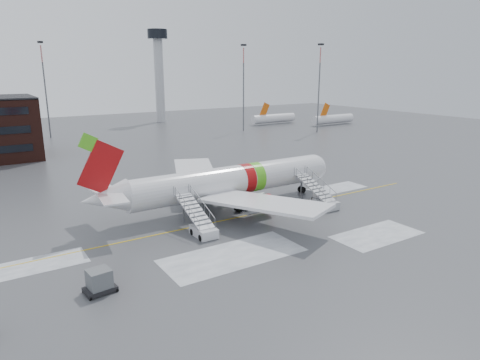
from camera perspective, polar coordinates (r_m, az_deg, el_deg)
ground at (r=52.98m, az=-1.08°, el=-4.74°), size 260.00×260.00×0.00m
airliner at (r=55.05m, az=-1.95°, el=-0.28°), size 35.03×32.97×11.18m
airstair_fwd at (r=56.99m, az=10.88°, el=-2.48°), size 2.05×7.70×3.48m
airstair_aft at (r=47.05m, az=-5.30°, el=-5.97°), size 2.05×7.70×3.48m
pushback_tug at (r=58.36m, az=10.79°, el=-2.48°), size 3.00×2.70×1.52m
uld_container at (r=37.17m, az=-18.22°, el=-12.77°), size 2.58×2.01×1.96m
control_tower at (r=148.64m, az=-10.78°, el=14.82°), size 6.40×6.40×30.00m
light_mast_far_ne at (r=124.90m, az=0.47°, el=12.90°), size 1.20×1.20×24.25m
light_mast_far_n at (r=122.05m, az=-24.58°, el=11.58°), size 1.20×1.20×24.25m
light_mast_far_e at (r=123.69m, az=10.51°, el=12.65°), size 1.20×1.20×24.25m
distant_aircraft at (r=139.74m, az=7.13°, el=7.28°), size 35.00×18.00×8.00m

